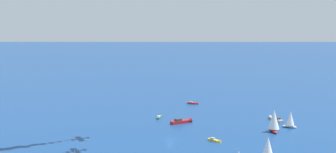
# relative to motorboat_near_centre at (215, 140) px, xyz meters

# --- Properties ---
(ground_plane) EXTENTS (2000.00, 2000.00, 0.00)m
(ground_plane) POSITION_rel_motorboat_near_centre_xyz_m (-16.29, -7.07, -0.45)
(ground_plane) COLOR navy
(motorboat_near_centre) EXTENTS (5.87, 2.57, 1.65)m
(motorboat_near_centre) POSITION_rel_motorboat_near_centre_xyz_m (0.00, 0.00, 0.00)
(motorboat_near_centre) COLOR gold
(motorboat_near_centre) RESTS_ON ground_plane
(motorboat_far_stbd) EXTENTS (6.59, 3.09, 1.85)m
(motorboat_far_stbd) POSITION_rel_motorboat_near_centre_xyz_m (-40.01, 59.02, 0.05)
(motorboat_far_stbd) COLOR #B21E1E
(motorboat_far_stbd) RESTS_ON ground_plane
(sailboat_inshore) EXTENTS (6.24, 6.82, 9.34)m
(sailboat_inshore) POSITION_rel_motorboat_near_centre_xyz_m (23.86, -10.75, 3.82)
(sailboat_inshore) COLOR #9E9993
(sailboat_inshore) RESTS_ON ground_plane
(motorboat_trailing) EXTENTS (8.52, 7.34, 2.61)m
(motorboat_trailing) POSITION_rel_motorboat_near_centre_xyz_m (10.98, 44.86, 0.26)
(motorboat_trailing) COLOR #9E9993
(motorboat_trailing) RESTS_ON ground_plane
(sailboat_ahead) EXTENTS (6.59, 8.42, 10.86)m
(sailboat_ahead) POSITION_rel_motorboat_near_centre_xyz_m (15.76, 25.27, 4.51)
(sailboat_ahead) COLOR #B21E1E
(sailboat_ahead) RESTS_ON ground_plane
(motorboat_outer_ring_b) EXTENTS (7.72, 10.18, 3.00)m
(motorboat_outer_ring_b) POSITION_rel_motorboat_near_centre_xyz_m (-24.70, 18.23, 0.36)
(motorboat_outer_ring_b) COLOR #B21E1E
(motorboat_outer_ring_b) RESTS_ON ground_plane
(motorboat_outer_ring_c) EXTENTS (3.14, 5.97, 1.68)m
(motorboat_outer_ring_c) POSITION_rel_motorboat_near_centre_xyz_m (-38.99, 21.07, 0.01)
(motorboat_outer_ring_c) COLOR #33704C
(motorboat_outer_ring_c) RESTS_ON ground_plane
(sailboat_outer_ring_f) EXTENTS (6.45, 3.66, 8.23)m
(sailboat_outer_ring_f) POSITION_rel_motorboat_near_centre_xyz_m (20.07, 36.01, 3.31)
(sailboat_outer_ring_f) COLOR white
(sailboat_outer_ring_f) RESTS_ON ground_plane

